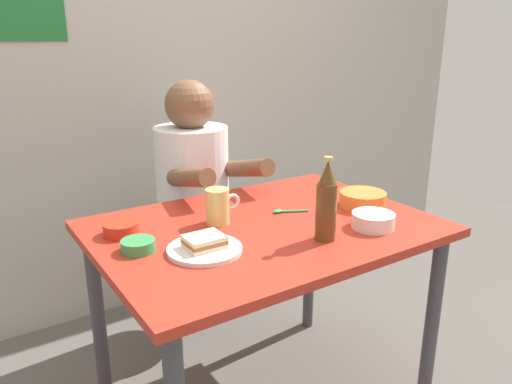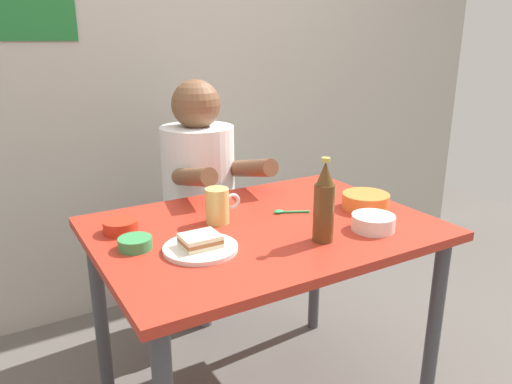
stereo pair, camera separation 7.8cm
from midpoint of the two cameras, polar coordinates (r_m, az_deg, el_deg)
wall_back at (r=2.48m, az=-11.36°, el=16.38°), size 4.40×0.09×2.60m
dining_table at (r=1.68m, az=2.21°, el=-6.76°), size 1.10×0.80×0.74m
stool at (r=2.33m, az=-5.38°, el=-7.68°), size 0.34×0.34×0.45m
person_seated at (r=2.17m, az=-5.56°, el=2.20°), size 0.33×0.56×0.72m
plate_orange at (r=1.45m, az=-4.92°, el=-6.55°), size 0.22×0.22×0.01m
sandwich at (r=1.44m, az=-4.94°, el=-5.64°), size 0.11×0.09×0.04m
beer_mug at (r=1.64m, az=-3.09°, el=-1.59°), size 0.13×0.08×0.12m
beer_bottle at (r=1.49m, az=9.39°, el=-1.40°), size 0.06×0.06×0.26m
rice_bowl_white at (r=1.64m, az=14.78°, el=-3.37°), size 0.14×0.14×0.05m
sauce_bowl_chili at (r=1.62m, az=-14.12°, el=-3.84°), size 0.11×0.11×0.04m
dip_bowl_green at (r=1.49m, az=-12.39°, el=-5.78°), size 0.10×0.10×0.03m
soup_bowl_orange at (r=1.84m, az=13.80°, el=-0.94°), size 0.17×0.17×0.05m
spoon at (r=1.75m, az=4.64°, el=-2.31°), size 0.12×0.07×0.01m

